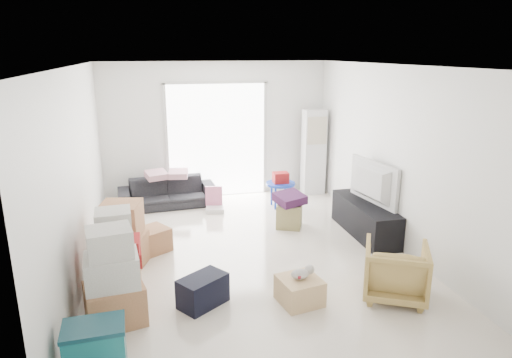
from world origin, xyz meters
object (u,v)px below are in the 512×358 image
Objects in this scene: storage_bins at (96,355)px; wood_crate at (300,290)px; armchair at (396,269)px; ac_tower at (314,152)px; tv_console at (365,218)px; sofa at (167,188)px; kids_table at (281,182)px; television at (366,198)px; ottoman at (289,216)px.

storage_bins reaches higher than wood_crate.
armchair reaches higher than storage_bins.
wood_crate is at bearing -112.13° from ac_tower.
tv_console is 3.74m from sofa.
kids_table is at bearing -142.83° from ac_tower.
storage_bins is (-0.85, -4.83, -0.05)m from sofa.
television is 2.94× the size of ottoman.
kids_table is at bearing 120.35° from tv_console.
television is 4.74m from storage_bins.
kids_table is (2.10, -0.53, 0.13)m from sofa.
ac_tower is 1.20m from kids_table.
ottoman is at bearing -42.69° from sofa.
tv_console is 1.98m from armchair.
armchair is 1.19m from wood_crate.
ottoman is (-1.10, 0.59, -0.41)m from television.
storage_bins is at bearing 115.71° from television.
kids_table is at bearing -55.73° from armchair.
armchair is 1.86× the size of ottoman.
armchair is (-0.55, -1.90, -0.24)m from television.
ac_tower is 2.33m from television.
armchair is (-0.50, -4.21, -0.50)m from ac_tower.
armchair is 1.22× the size of storage_bins.
tv_console is at bearing -39.07° from sofa.
ottoman is 2.42m from wood_crate.
sofa is at bearing 108.90° from wood_crate.
ottoman is at bearing -121.33° from ac_tower.
ac_tower is at bearing 67.87° from wood_crate.
ac_tower is at bearing 52.32° from storage_bins.
tv_console reaches higher than wood_crate.
tv_console is 2.46m from wood_crate.
armchair reaches higher than tv_console.
ottoman is at bearing 151.97° from tv_console.
sofa is (-3.00, -0.15, -0.52)m from ac_tower.
ottoman is 1.09m from kids_table.
sofa is 4.56× the size of ottoman.
ac_tower is 2.35× the size of armchair.
sofa is 2.70× the size of kids_table.
ottoman is (1.95, -1.58, -0.16)m from sofa.
wood_crate is (-0.61, -2.35, -0.05)m from ottoman.
ottoman is (-1.05, -1.73, -0.67)m from ac_tower.
ac_tower is 2.87× the size of storage_bins.
television is 1.89m from kids_table.
sofa is 4.15m from wood_crate.
sofa is (-3.05, 2.16, 0.09)m from tv_console.
ac_tower is at bearing -0.88° from sofa.
television reaches higher than storage_bins.
armchair is 3.44m from storage_bins.
tv_console is 4.00× the size of ottoman.
television is 2.49m from wood_crate.
wood_crate is (1.34, -3.92, -0.20)m from sofa.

